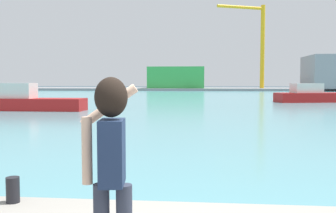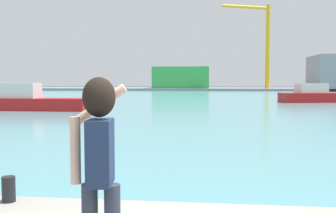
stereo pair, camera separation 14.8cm
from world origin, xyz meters
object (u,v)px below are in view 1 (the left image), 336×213
at_px(person_photographer, 111,156).
at_px(boat_moored_2, 314,95).
at_px(port_crane, 258,38).
at_px(harbor_bollard, 13,190).
at_px(warehouse_left, 177,78).
at_px(boat_moored, 25,101).

bearing_deg(person_photographer, boat_moored_2, -24.71).
xyz_separation_m(boat_moored_2, port_crane, (1.03, 50.66, 11.61)).
distance_m(harbor_bollard, warehouse_left, 88.39).
bearing_deg(warehouse_left, person_photographer, -86.27).
xyz_separation_m(harbor_bollard, warehouse_left, (-3.99, 88.27, 2.39)).
relative_size(person_photographer, warehouse_left, 0.13).
bearing_deg(boat_moored, warehouse_left, 84.62).
xyz_separation_m(person_photographer, harbor_bollard, (-1.88, 1.86, -0.88)).
distance_m(harbor_bollard, boat_moored, 24.73).
distance_m(boat_moored, port_crane, 70.20).
bearing_deg(person_photographer, warehouse_left, -3.05).
bearing_deg(port_crane, harbor_bollard, -99.91).
distance_m(person_photographer, warehouse_left, 90.33).
relative_size(person_photographer, port_crane, 0.09).
bearing_deg(warehouse_left, harbor_bollard, -87.41).
bearing_deg(warehouse_left, boat_moored_2, -70.98).
distance_m(person_photographer, harbor_bollard, 2.79).
relative_size(boat_moored, boat_moored_2, 0.99).
height_order(person_photographer, boat_moored, person_photographer).
height_order(boat_moored_2, warehouse_left, warehouse_left).
height_order(boat_moored_2, port_crane, port_crane).
height_order(person_photographer, warehouse_left, warehouse_left).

